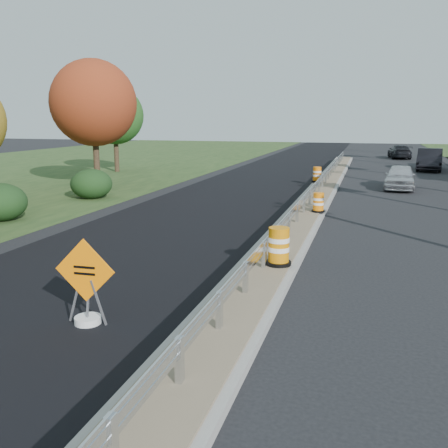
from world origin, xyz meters
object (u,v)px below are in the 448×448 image
(caution_sign, at_px, (87,303))
(car_silver, at_px, (400,177))
(barrel_median_mid, at_px, (318,203))
(barrel_median_near, at_px, (279,247))
(car_dark_mid, at_px, (430,159))
(barrel_median_far, at_px, (317,175))
(car_dark_far, at_px, (400,152))

(caution_sign, bearing_deg, car_silver, 70.28)
(barrel_median_mid, relative_size, car_silver, 0.19)
(barrel_median_near, bearing_deg, car_dark_mid, 77.38)
(barrel_median_mid, distance_m, barrel_median_far, 10.10)
(car_dark_mid, bearing_deg, car_silver, -96.81)
(barrel_median_near, bearing_deg, car_silver, 77.70)
(car_silver, bearing_deg, barrel_median_near, -98.17)
(caution_sign, height_order, barrel_median_far, caution_sign)
(car_dark_mid, bearing_deg, barrel_median_near, -96.34)
(car_dark_mid, xyz_separation_m, car_dark_far, (-1.63, 11.92, -0.17))
(barrel_median_mid, distance_m, car_dark_far, 33.97)
(caution_sign, bearing_deg, barrel_median_near, 52.76)
(barrel_median_near, bearing_deg, car_dark_far, 83.13)
(car_silver, xyz_separation_m, car_dark_far, (1.12, 23.77, -0.02))
(car_dark_far, bearing_deg, barrel_median_far, 70.61)
(barrel_median_far, bearing_deg, car_silver, -2.11)
(barrel_median_mid, xyz_separation_m, car_dark_far, (4.78, 33.63, 0.07))
(car_dark_far, bearing_deg, barrel_median_mid, 76.52)
(caution_sign, height_order, barrel_median_mid, caution_sign)
(caution_sign, xyz_separation_m, barrel_median_near, (3.04, 4.36, 0.27))
(caution_sign, relative_size, car_silver, 0.42)
(car_dark_mid, bearing_deg, barrel_median_mid, -100.18)
(car_silver, relative_size, car_dark_far, 0.88)
(barrel_median_mid, xyz_separation_m, barrel_median_far, (-1.10, 10.04, 0.05))
(barrel_median_mid, distance_m, car_silver, 10.52)
(caution_sign, relative_size, barrel_median_mid, 2.20)
(barrel_median_near, distance_m, car_dark_mid, 30.39)
(barrel_median_mid, bearing_deg, barrel_median_near, -91.64)
(barrel_median_mid, relative_size, car_dark_far, 0.17)
(barrel_median_mid, bearing_deg, car_dark_far, 81.91)
(barrel_median_near, relative_size, car_dark_far, 0.21)
(caution_sign, height_order, barrel_median_near, caution_sign)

